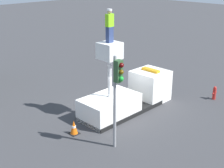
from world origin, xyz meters
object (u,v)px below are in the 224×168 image
Objects in this scene: traffic_light_pole at (117,85)px; traffic_cone_rear at (74,128)px; fire_hydrant at (214,93)px; worker at (110,26)px; bucket_truck at (128,96)px.

traffic_light_pole is 6.04× the size of traffic_cone_rear.
traffic_light_pole is 9.21m from fire_hydrant.
traffic_light_pole is 5.05× the size of fire_hydrant.
traffic_light_pole is at bearing -128.74° from worker.
fire_hydrant is at bearing -23.89° from worker.
bucket_truck is at bearing 0.69° from traffic_cone_rear.
traffic_cone_rear is at bearing 103.68° from traffic_light_pole.
bucket_truck is 4.67m from worker.
bucket_truck is 5.01m from traffic_light_pole.
fire_hydrant is (5.16, -2.97, -0.45)m from bucket_truck.
bucket_truck is 8.51× the size of traffic_cone_rear.
traffic_cone_rear is at bearing 162.70° from fire_hydrant.
traffic_light_pole is at bearing -144.60° from bucket_truck.
worker is 1.94× the size of fire_hydrant.
fire_hydrant reaches higher than traffic_cone_rear.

